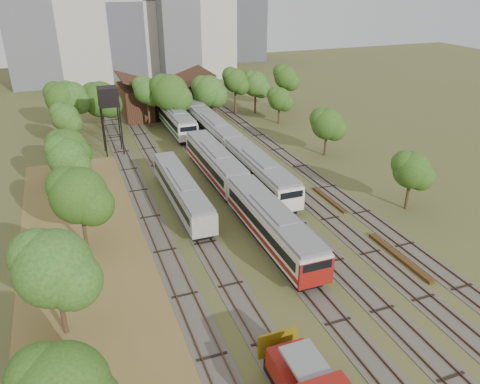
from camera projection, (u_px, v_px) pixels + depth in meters
name	position (u px, v px, depth m)	size (l,w,h in m)	color
ground	(332.00, 286.00, 39.44)	(240.00, 240.00, 0.00)	#475123
dry_grass_patch	(103.00, 278.00, 40.38)	(14.00, 60.00, 0.04)	brown
tracks	(227.00, 177.00, 60.36)	(24.60, 80.00, 0.19)	#4C473D
railcar_red_set	(240.00, 190.00, 52.03)	(3.13, 34.58, 3.88)	black
railcar_green_set	(215.00, 131.00, 71.31)	(3.16, 52.08, 3.91)	black
railcar_rear	(176.00, 120.00, 77.07)	(3.11, 16.08, 3.85)	black
old_grey_coach	(182.00, 191.00, 52.40)	(2.72, 18.00, 3.36)	black
water_tower	(108.00, 98.00, 65.20)	(2.79, 2.79, 9.68)	black
rail_pile_near	(399.00, 257.00, 43.23)	(0.58, 8.68, 0.29)	#4E3216
rail_pile_far	(329.00, 200.00, 54.20)	(0.44, 7.00, 0.23)	#4E3216
maintenance_shed	(166.00, 98.00, 86.93)	(16.45, 11.55, 7.58)	#381814
tree_band_left	(65.00, 176.00, 47.21)	(7.75, 64.32, 8.58)	#382616
tree_band_far	(176.00, 91.00, 79.59)	(42.30, 9.74, 9.21)	#382616
tree_band_right	(331.00, 126.00, 65.17)	(4.75, 38.91, 6.96)	#382616
tower_centre	(136.00, 0.00, 117.05)	(20.00, 18.00, 36.00)	#B4ADA3
tower_far_right	(241.00, 11.00, 137.57)	(12.00, 12.00, 28.00)	#46494F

